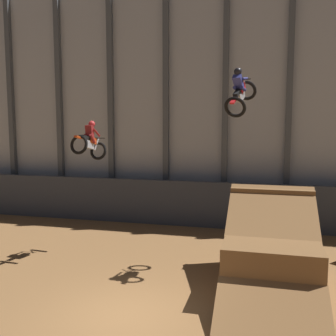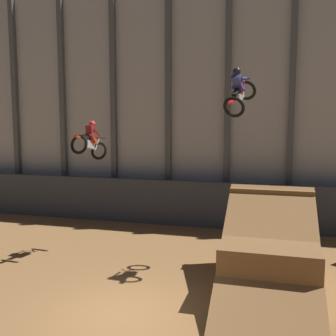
{
  "view_description": "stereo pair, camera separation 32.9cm",
  "coord_description": "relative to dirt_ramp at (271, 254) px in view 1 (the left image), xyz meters",
  "views": [
    {
      "loc": [
        3.54,
        -9.38,
        5.14
      ],
      "look_at": [
        -0.11,
        5.25,
        3.38
      ],
      "focal_mm": 42.0,
      "sensor_mm": 36.0,
      "label": 1
    },
    {
      "loc": [
        3.85,
        -9.3,
        5.14
      ],
      "look_at": [
        -0.11,
        5.25,
        3.38
      ],
      "focal_mm": 42.0,
      "sensor_mm": 36.0,
      "label": 2
    }
  ],
  "objects": [
    {
      "name": "ground_plane",
      "position": [
        -3.79,
        -3.03,
        -1.02
      ],
      "size": [
        60.0,
        60.0,
        0.0
      ],
      "primitive_type": "plane",
      "color": "olive"
    },
    {
      "name": "arena_back_wall",
      "position": [
        -3.79,
        7.58,
        5.09
      ],
      "size": [
        32.0,
        0.4,
        12.21
      ],
      "color": "#ADB2B7",
      "rests_on": "ground_plane"
    },
    {
      "name": "lower_barrier",
      "position": [
        -3.79,
        6.32,
        0.11
      ],
      "size": [
        31.36,
        0.2,
        2.26
      ],
      "color": "#383D47",
      "rests_on": "ground_plane"
    },
    {
      "name": "dirt_ramp",
      "position": [
        0.0,
        0.0,
        0.0
      ],
      "size": [
        2.82,
        5.6,
        3.02
      ],
      "color": "brown",
      "rests_on": "ground_plane"
    },
    {
      "name": "rider_bike_left_air",
      "position": [
        -6.83,
        1.49,
        3.36
      ],
      "size": [
        0.91,
        1.76,
        1.6
      ],
      "rotation": [
        -0.24,
        0.0,
        -0.11
      ],
      "color": "black"
    },
    {
      "name": "rider_bike_right_air",
      "position": [
        -1.14,
        1.18,
        5.12
      ],
      "size": [
        1.09,
        1.9,
        1.69
      ],
      "rotation": [
        0.46,
        0.0,
        -0.23
      ],
      "color": "black"
    }
  ]
}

